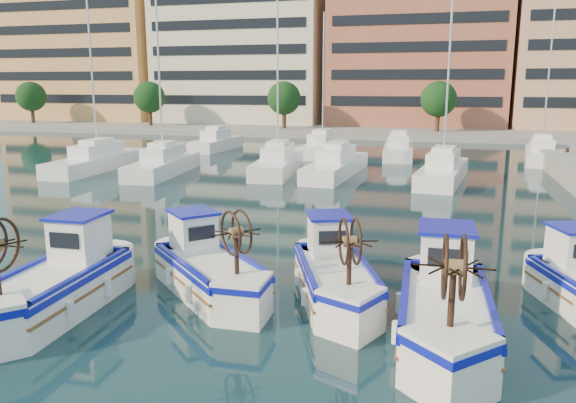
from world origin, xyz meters
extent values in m
plane|color=#173A3D|center=(0.00, 0.00, 0.00)|extent=(300.00, 300.00, 0.00)
cube|color=gray|center=(0.00, 67.00, 0.30)|extent=(180.00, 40.00, 0.60)
cube|color=tan|center=(-48.00, 65.00, 12.60)|extent=(24.00, 14.00, 24.00)
cube|color=black|center=(-48.00, 58.00, 12.60)|extent=(22.08, 0.12, 21.60)
cube|color=beige|center=(-23.00, 65.00, 11.10)|extent=(23.00, 14.00, 21.00)
cube|color=black|center=(-23.00, 58.00, 11.10)|extent=(21.16, 0.12, 18.90)
cube|color=#A85A41|center=(1.00, 65.00, 13.10)|extent=(22.00, 14.00, 25.00)
cube|color=black|center=(1.00, 58.00, 13.10)|extent=(20.24, 0.12, 22.50)
cylinder|color=#3F2B19|center=(-50.00, 53.50, 1.50)|extent=(0.50, 0.50, 3.00)
sphere|color=#164017|center=(-50.00, 53.50, 4.20)|extent=(4.00, 4.00, 4.00)
cylinder|color=#3F2B19|center=(-32.00, 53.50, 1.50)|extent=(0.50, 0.50, 3.00)
sphere|color=#164017|center=(-32.00, 53.50, 4.20)|extent=(4.00, 4.00, 4.00)
cylinder|color=#3F2B19|center=(-14.00, 53.50, 1.50)|extent=(0.50, 0.50, 3.00)
sphere|color=#164017|center=(-14.00, 53.50, 4.20)|extent=(4.00, 4.00, 4.00)
cylinder|color=#3F2B19|center=(4.00, 53.50, 1.50)|extent=(0.50, 0.50, 3.00)
sphere|color=#164017|center=(4.00, 53.50, 4.20)|extent=(4.00, 4.00, 4.00)
cube|color=white|center=(-18.37, 21.27, 0.50)|extent=(2.51, 10.14, 1.00)
cylinder|color=silver|center=(-18.37, 21.27, 6.00)|extent=(0.12, 0.12, 11.00)
cube|color=white|center=(-13.07, 20.69, 0.50)|extent=(3.03, 8.67, 1.00)
cylinder|color=silver|center=(-13.07, 20.69, 6.00)|extent=(0.12, 0.12, 11.00)
cube|color=white|center=(-5.99, 23.42, 0.50)|extent=(3.21, 9.53, 1.00)
cylinder|color=silver|center=(-5.99, 23.42, 6.00)|extent=(0.12, 0.12, 11.00)
cube|color=white|center=(-1.99, 23.34, 0.50)|extent=(2.86, 9.85, 1.00)
cube|color=white|center=(4.73, 22.51, 0.50)|extent=(3.25, 8.93, 1.00)
cylinder|color=silver|center=(4.73, 22.51, 6.00)|extent=(0.12, 0.12, 11.00)
cube|color=white|center=(-15.10, 34.68, 0.50)|extent=(2.63, 7.22, 1.00)
cube|color=white|center=(-5.06, 33.56, 0.50)|extent=(2.80, 8.54, 1.00)
cylinder|color=silver|center=(-5.06, 33.56, 6.00)|extent=(0.12, 0.12, 11.00)
cube|color=white|center=(1.19, 34.02, 0.50)|extent=(2.72, 8.86, 1.00)
cube|color=white|center=(11.92, 33.39, 0.50)|extent=(3.05, 7.60, 1.00)
cylinder|color=silver|center=(11.92, 33.39, 6.00)|extent=(0.12, 0.12, 11.00)
cube|color=white|center=(-4.90, -0.90, 0.55)|extent=(2.07, 4.50, 1.11)
cube|color=#0C13A2|center=(-4.90, -0.90, 0.98)|extent=(2.13, 4.64, 0.17)
cube|color=#1660B1|center=(-4.90, -0.90, 0.91)|extent=(1.64, 4.04, 0.06)
cube|color=white|center=(-4.95, 0.37, 1.69)|extent=(1.21, 1.42, 1.16)
cube|color=#0C13A2|center=(-4.95, 0.37, 2.32)|extent=(1.38, 1.58, 0.08)
torus|color=#331E14|center=(-4.67, -2.79, 2.37)|extent=(0.12, 1.24, 1.23)
cube|color=white|center=(-1.55, 1.39, 0.52)|extent=(4.20, 4.14, 1.03)
cube|color=#0C13A2|center=(-1.55, 1.39, 0.91)|extent=(4.32, 4.26, 0.16)
cube|color=#1660B1|center=(-1.55, 1.39, 0.85)|extent=(3.63, 3.57, 0.06)
cube|color=white|center=(-2.40, 2.21, 1.57)|extent=(1.67, 1.67, 1.08)
cube|color=#0C13A2|center=(-2.40, 2.21, 2.16)|extent=(1.88, 1.87, 0.08)
cylinder|color=#331E14|center=(-0.28, 0.16, 1.60)|extent=(0.12, 0.12, 1.14)
cylinder|color=brown|center=(-0.28, 0.16, 2.21)|extent=(0.42, 0.42, 0.28)
torus|color=#331E14|center=(-0.38, 0.06, 2.21)|extent=(0.87, 0.85, 1.15)
torus|color=#331E14|center=(-0.18, 0.27, 2.21)|extent=(0.87, 0.85, 1.15)
cube|color=white|center=(1.95, 1.81, 0.51)|extent=(3.09, 4.45, 1.02)
cube|color=#0C13A2|center=(1.95, 1.81, 0.90)|extent=(3.18, 4.58, 0.16)
cube|color=#1660B1|center=(1.95, 1.81, 0.84)|extent=(2.59, 3.93, 0.06)
cube|color=white|center=(1.53, 2.90, 1.56)|extent=(1.45, 1.56, 1.07)
cube|color=#0C13A2|center=(1.53, 2.90, 2.14)|extent=(1.64, 1.75, 0.08)
cylinder|color=#331E14|center=(2.57, 0.17, 1.59)|extent=(0.12, 0.12, 1.13)
cylinder|color=brown|center=(2.57, 0.17, 2.19)|extent=(0.39, 0.37, 0.27)
torus|color=#331E14|center=(2.43, 0.12, 2.19)|extent=(0.47, 1.09, 1.14)
torus|color=#331E14|center=(2.71, 0.22, 2.19)|extent=(0.47, 1.09, 1.14)
cube|color=white|center=(4.82, 0.01, 0.57)|extent=(2.10, 4.63, 1.14)
cube|color=#0C13A2|center=(4.82, 0.01, 1.01)|extent=(2.17, 4.77, 0.17)
cube|color=#1660B1|center=(4.82, 0.01, 0.94)|extent=(1.66, 4.16, 0.07)
cube|color=white|center=(4.78, 1.32, 1.74)|extent=(1.24, 1.45, 1.20)
cube|color=#0C13A2|center=(4.78, 1.32, 2.39)|extent=(1.41, 1.62, 0.09)
cylinder|color=#331E14|center=(4.88, -1.94, 1.77)|extent=(0.13, 0.13, 1.26)
cylinder|color=brown|center=(4.88, -1.94, 2.45)|extent=(0.36, 0.32, 0.30)
torus|color=#331E14|center=(4.72, -1.95, 2.45)|extent=(0.12, 1.27, 1.27)
torus|color=#331E14|center=(5.05, -1.94, 2.45)|extent=(0.12, 1.27, 1.27)
cube|color=white|center=(8.15, 3.62, 1.48)|extent=(1.35, 1.47, 1.02)
cube|color=#0C13A2|center=(8.15, 3.62, 2.04)|extent=(1.53, 1.65, 0.07)
camera|label=1|loc=(4.52, -12.51, 5.83)|focal=35.00mm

